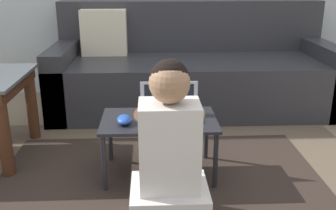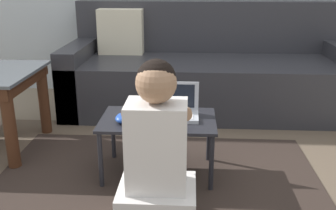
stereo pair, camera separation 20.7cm
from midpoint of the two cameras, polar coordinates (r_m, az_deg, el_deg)
The scene contains 7 objects.
ground_plane at distance 2.15m, azimuth 4.00°, elevation -10.47°, with size 16.00×16.00×0.00m, color #7F705B.
area_rug at distance 1.99m, azimuth 1.13°, elevation -12.95°, with size 2.38×1.95×0.01m.
couch at distance 3.17m, azimuth 7.53°, elevation 4.60°, with size 2.19×0.87×0.82m.
laptop_desk at distance 2.06m, azimuth 1.43°, elevation -2.95°, with size 0.60×0.38×0.32m.
laptop at distance 2.07m, azimuth 3.06°, elevation -0.94°, with size 0.31×0.17×0.18m.
computer_mouse at distance 2.00m, azimuth -3.70°, elevation -1.94°, with size 0.07×0.11×0.04m.
person_seated at distance 1.64m, azimuth 2.02°, elevation -7.72°, with size 0.33×0.38×0.73m.
Camera 2 is at (0.07, -1.88, 1.05)m, focal length 42.00 mm.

